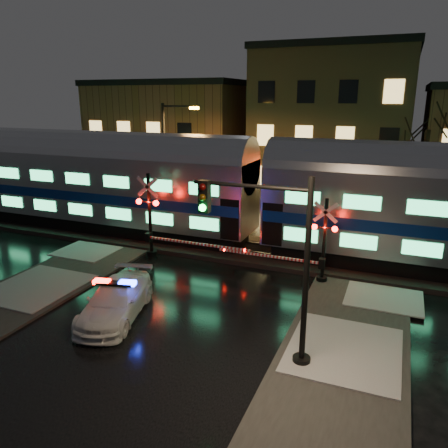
{
  "coord_description": "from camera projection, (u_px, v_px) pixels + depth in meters",
  "views": [
    {
      "loc": [
        7.57,
        -16.02,
        8.01
      ],
      "look_at": [
        0.04,
        2.5,
        2.2
      ],
      "focal_mm": 35.0,
      "sensor_mm": 36.0,
      "label": 1
    }
  ],
  "objects": [
    {
      "name": "ground",
      "position": [
        202.0,
        286.0,
        19.22
      ],
      "size": [
        120.0,
        120.0,
        0.0
      ],
      "primitive_type": "plane",
      "color": "black",
      "rests_on": "ground"
    },
    {
      "name": "ballast",
      "position": [
        241.0,
        249.0,
        23.64
      ],
      "size": [
        90.0,
        4.2,
        0.24
      ],
      "primitive_type": "cube",
      "color": "black",
      "rests_on": "ground"
    },
    {
      "name": "sidewalk_right",
      "position": [
        329.0,
        411.0,
        11.52
      ],
      "size": [
        4.0,
        20.0,
        0.12
      ],
      "primitive_type": "cube",
      "color": "#2D2D2D",
      "rests_on": "ground"
    },
    {
      "name": "building_left",
      "position": [
        175.0,
        135.0,
        42.24
      ],
      "size": [
        14.0,
        10.0,
        9.0
      ],
      "primitive_type": "cube",
      "color": "brown",
      "rests_on": "ground"
    },
    {
      "name": "building_mid",
      "position": [
        334.0,
        125.0,
        36.91
      ],
      "size": [
        12.0,
        11.0,
        11.5
      ],
      "primitive_type": "cube",
      "color": "brown",
      "rests_on": "ground"
    },
    {
      "name": "train",
      "position": [
        260.0,
        191.0,
        22.35
      ],
      "size": [
        51.0,
        3.12,
        5.92
      ],
      "color": "black",
      "rests_on": "ballast"
    },
    {
      "name": "police_car",
      "position": [
        116.0,
        300.0,
        16.4
      ],
      "size": [
        2.95,
        4.89,
        1.48
      ],
      "rotation": [
        0.0,
        0.0,
        0.25
      ],
      "color": "white",
      "rests_on": "ground"
    },
    {
      "name": "crossing_signal_right",
      "position": [
        315.0,
        249.0,
        19.21
      ],
      "size": [
        5.48,
        0.64,
        3.88
      ],
      "color": "black",
      "rests_on": "ground"
    },
    {
      "name": "crossing_signal_left",
      "position": [
        155.0,
        224.0,
        22.09
      ],
      "size": [
        6.21,
        0.67,
        4.4
      ],
      "color": "black",
      "rests_on": "ground"
    },
    {
      "name": "traffic_light",
      "position": [
        275.0,
        267.0,
        12.99
      ],
      "size": [
        3.84,
        0.7,
        5.93
      ],
      "rotation": [
        0.0,
        0.0,
        0.23
      ],
      "color": "black",
      "rests_on": "ground"
    },
    {
      "name": "streetlight",
      "position": [
        168.0,
        155.0,
        28.36
      ],
      "size": [
        2.57,
        0.27,
        7.67
      ],
      "color": "black",
      "rests_on": "ground"
    }
  ]
}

